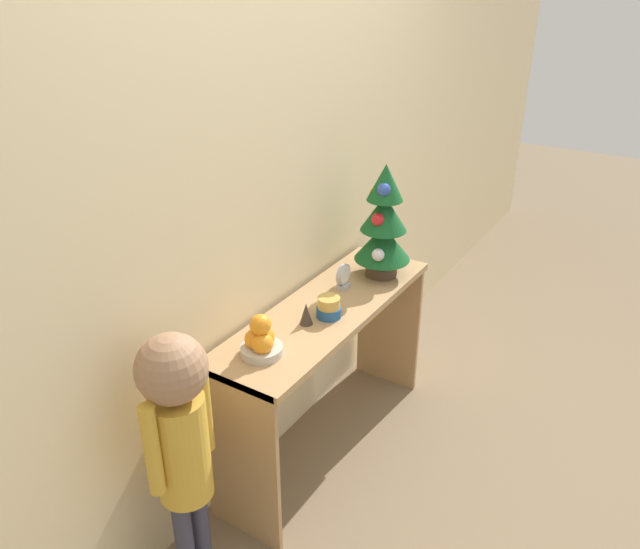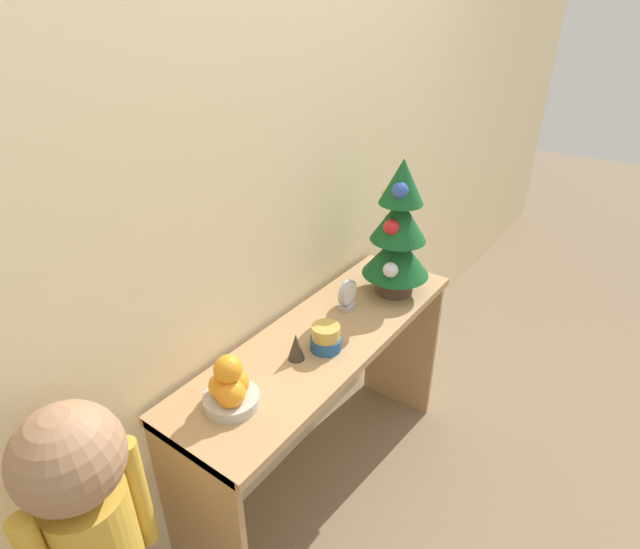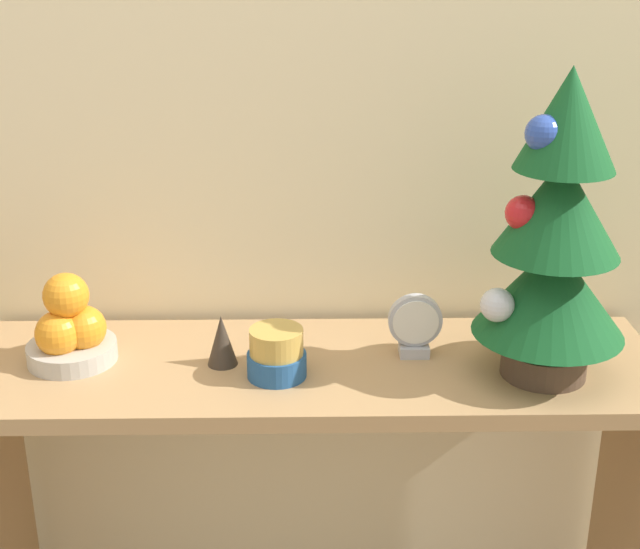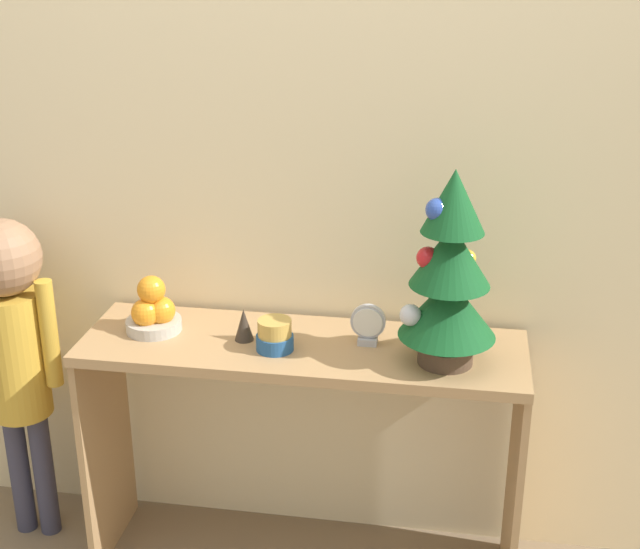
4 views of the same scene
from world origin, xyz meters
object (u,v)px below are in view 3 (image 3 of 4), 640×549
desk_clock (415,326)px  figurine (222,340)px  fruit_bowl (70,330)px  singing_bowl (277,354)px  mini_tree (556,235)px

desk_clock → figurine: (-0.34, -0.03, -0.01)m
fruit_bowl → figurine: (0.27, -0.02, -0.01)m
singing_bowl → figurine: (-0.10, 0.05, 0.00)m
fruit_bowl → figurine: fruit_bowl is taller
mini_tree → figurine: 0.59m
fruit_bowl → figurine: size_ratio=1.78×
desk_clock → figurine: bearing=-175.0°
mini_tree → singing_bowl: 0.50m
fruit_bowl → mini_tree: bearing=-4.7°
mini_tree → desk_clock: 0.30m
singing_bowl → desk_clock: 0.26m
singing_bowl → desk_clock: bearing=17.1°
mini_tree → fruit_bowl: 0.84m
mini_tree → figurine: size_ratio=5.68×
desk_clock → singing_bowl: bearing=-162.9°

